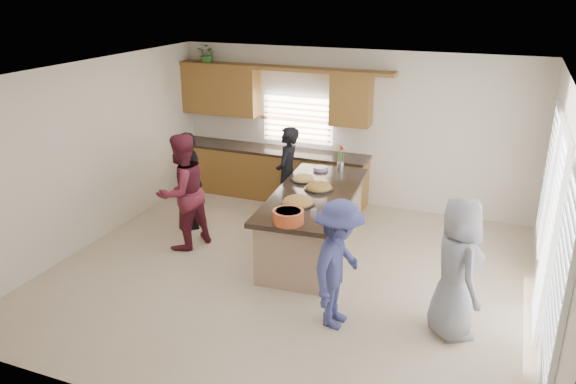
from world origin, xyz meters
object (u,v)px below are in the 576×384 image
at_px(salad_bowl, 288,216).
at_px(woman_left_front, 190,180).
at_px(woman_left_back, 287,174).
at_px(island, 313,224).
at_px(woman_left_mid, 182,192).
at_px(woman_right_front, 457,269).
at_px(woman_right_back, 338,265).

xyz_separation_m(salad_bowl, woman_left_front, (-2.25, 1.29, -0.23)).
relative_size(salad_bowl, woman_left_back, 0.25).
relative_size(island, woman_left_mid, 1.55).
relative_size(island, woman_left_front, 1.70).
bearing_deg(island, woman_right_front, -37.22).
bearing_deg(woman_left_front, woman_right_front, 30.75).
bearing_deg(woman_left_mid, woman_left_front, -137.46).
bearing_deg(woman_right_front, salad_bowl, 54.54).
xyz_separation_m(woman_left_back, woman_left_front, (-1.37, -0.89, -0.00)).
height_order(island, woman_left_front, woman_left_front).
bearing_deg(woman_left_back, woman_left_mid, -39.27).
height_order(island, woman_right_back, woman_right_back).
relative_size(woman_left_front, woman_right_back, 1.03).
height_order(woman_left_back, woman_left_front, woman_left_back).
distance_m(salad_bowl, woman_left_back, 2.36).
relative_size(salad_bowl, woman_left_mid, 0.23).
bearing_deg(woman_left_front, woman_left_mid, -16.93).
height_order(woman_left_mid, woman_left_front, woman_left_mid).
relative_size(woman_right_back, woman_right_front, 0.94).
xyz_separation_m(island, woman_right_front, (2.20, -1.42, 0.39)).
xyz_separation_m(island, woman_left_mid, (-1.91, -0.57, 0.45)).
distance_m(woman_left_mid, woman_right_back, 3.04).
xyz_separation_m(woman_left_back, woman_right_front, (3.03, -2.44, 0.03)).
height_order(island, salad_bowl, salad_bowl).
height_order(island, woman_left_back, woman_left_back).
height_order(woman_right_back, woman_right_front, woman_right_front).
distance_m(salad_bowl, woman_right_back, 1.06).
relative_size(woman_left_mid, woman_right_back, 1.13).
bearing_deg(woman_left_back, woman_right_back, 27.14).
bearing_deg(salad_bowl, woman_left_front, 150.22).
height_order(salad_bowl, woman_left_front, woman_left_front).
distance_m(woman_left_back, woman_left_front, 1.63).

